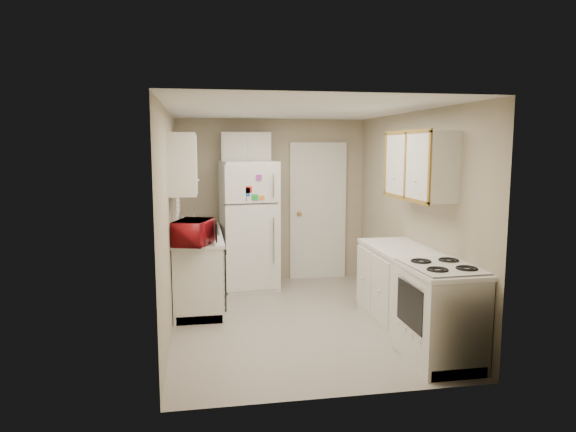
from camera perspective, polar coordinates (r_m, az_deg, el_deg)
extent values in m
plane|color=#B6ACA0|center=(6.10, 0.83, -11.41)|extent=(3.80, 3.80, 0.00)
plane|color=white|center=(5.77, 0.87, 11.72)|extent=(3.80, 3.80, 0.00)
plane|color=tan|center=(5.72, -13.06, -0.49)|extent=(3.80, 3.80, 0.00)
plane|color=tan|center=(6.23, 13.61, 0.15)|extent=(3.80, 3.80, 0.00)
plane|color=tan|center=(7.68, -1.80, 1.75)|extent=(2.80, 2.80, 0.00)
plane|color=tan|center=(3.99, 5.96, -3.85)|extent=(2.80, 2.80, 0.00)
cube|color=silver|center=(6.74, -9.90, -5.67)|extent=(0.60, 1.80, 0.90)
cube|color=black|center=(6.15, -7.18, -6.53)|extent=(0.03, 0.58, 0.72)
cube|color=gray|center=(6.80, -9.98, -2.02)|extent=(0.54, 0.74, 0.16)
imported|color=maroon|center=(5.85, -10.45, -1.73)|extent=(0.57, 0.43, 0.34)
imported|color=white|center=(7.11, -10.41, -0.48)|extent=(0.09, 0.09, 0.19)
cube|color=silver|center=(6.72, -12.35, 4.15)|extent=(0.10, 0.98, 1.08)
cube|color=silver|center=(5.88, -11.66, 5.64)|extent=(0.30, 0.45, 0.70)
cube|color=silver|center=(7.27, -4.38, -0.99)|extent=(0.81, 0.79, 1.80)
cube|color=silver|center=(7.44, -4.74, 7.71)|extent=(0.70, 0.30, 0.40)
cube|color=silver|center=(7.79, 3.35, 0.50)|extent=(0.86, 0.06, 2.08)
cube|color=silver|center=(5.54, 13.81, -8.72)|extent=(0.60, 2.00, 0.90)
cube|color=silver|center=(5.06, 16.66, -10.26)|extent=(0.65, 0.79, 0.93)
cube|color=silver|center=(5.66, 14.42, 5.48)|extent=(0.30, 1.20, 0.70)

